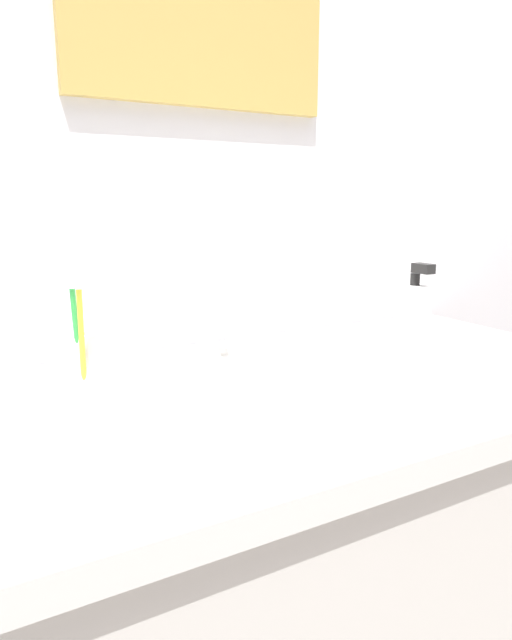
{
  "coord_description": "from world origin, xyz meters",
  "views": [
    {
      "loc": [
        -0.43,
        -0.66,
        1.18
      ],
      "look_at": [
        -0.03,
        0.05,
        1.0
      ],
      "focal_mm": 31.19,
      "sensor_mm": 36.0,
      "label": 1
    }
  ],
  "objects": [
    {
      "name": "tiled_wall_back",
      "position": [
        0.0,
        0.32,
        1.2
      ],
      "size": [
        2.35,
        0.04,
        2.4
      ],
      "primitive_type": "cube",
      "color": "silver",
      "rests_on": "ground"
    },
    {
      "name": "sink_basin",
      "position": [
        -0.03,
        0.02,
        0.87
      ],
      "size": [
        0.39,
        0.39,
        0.13
      ],
      "color": "white",
      "rests_on": "vanity_counter"
    },
    {
      "name": "faucet",
      "position": [
        -0.03,
        0.19,
        0.98
      ],
      "size": [
        0.02,
        0.17,
        0.12
      ],
      "color": "silver",
      "rests_on": "sink_basin"
    },
    {
      "name": "toothbrush_cup",
      "position": [
        -0.28,
        0.08,
        0.96
      ],
      "size": [
        0.07,
        0.07,
        0.1
      ],
      "primitive_type": "cylinder",
      "color": "white",
      "rests_on": "vanity_counter"
    },
    {
      "name": "toothbrush_green",
      "position": [
        -0.29,
        0.04,
        1.02
      ],
      "size": [
        0.02,
        0.04,
        0.18
      ],
      "color": "green",
      "rests_on": "toothbrush_cup"
    },
    {
      "name": "toothbrush_yellow",
      "position": [
        -0.29,
        0.03,
        1.02
      ],
      "size": [
        0.02,
        0.06,
        0.18
      ],
      "color": "yellow",
      "rests_on": "toothbrush_cup"
    },
    {
      "name": "soap_dispenser",
      "position": [
        0.26,
        0.02,
        0.98
      ],
      "size": [
        0.06,
        0.06,
        0.16
      ],
      "color": "white",
      "rests_on": "vanity_counter"
    }
  ]
}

